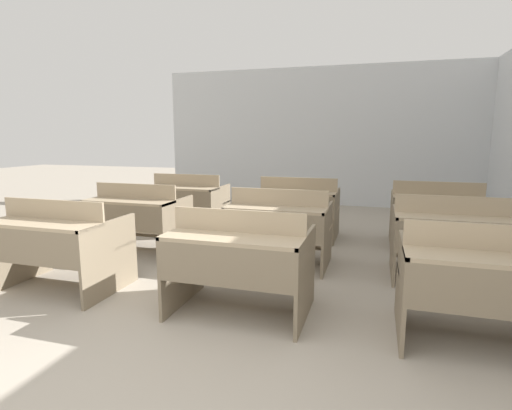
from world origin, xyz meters
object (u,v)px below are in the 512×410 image
Objects in this scene: bench_front_center at (240,260)px; bench_third_left at (187,201)px; bench_third_right at (436,213)px; bench_front_left at (58,243)px; bench_second_right at (451,237)px; wastepaper_bin at (499,226)px; bench_second_center at (279,225)px; bench_third_center at (298,206)px; bench_front_right at (485,283)px; bench_second_left at (138,217)px.

bench_front_center is 3.08m from bench_third_left.
bench_third_left and bench_third_right have the same top height.
bench_front_left and bench_second_right have the same top height.
wastepaper_bin is (0.92, 0.73, -0.26)m from bench_third_right.
bench_second_center is at bearing -36.01° from bench_third_left.
bench_third_left and bench_third_center have the same top height.
bench_third_right is (3.51, 2.55, 0.00)m from bench_front_left.
wastepaper_bin is (0.94, 3.28, -0.26)m from bench_front_right.
bench_second_right and bench_third_left have the same top height.
bench_front_right is 4.30m from bench_third_left.
bench_second_center and bench_third_right have the same top height.
bench_third_left is at bearing 88.78° from bench_second_left.
bench_front_right and bench_second_left have the same top height.
bench_front_left is 1.00× the size of bench_third_left.
wastepaper_bin is at bearing 24.41° from bench_second_left.
bench_third_left is (-3.46, 2.55, 0.00)m from bench_front_right.
bench_front_center is at bearing -89.58° from bench_third_center.
wastepaper_bin is at bearing 15.00° from bench_third_center.
bench_third_left is at bearing -179.90° from bench_third_center.
bench_front_right is 1.28m from bench_second_right.
bench_third_center is at bearing 143.74° from bench_second_right.
bench_second_right is at bearing -91.10° from bench_third_right.
bench_second_center is 1.00× the size of bench_third_right.
bench_third_left is 2.95× the size of wastepaper_bin.
bench_second_right is at bearing 90.27° from bench_front_right.
bench_third_left is at bearing 179.96° from bench_third_right.
bench_second_center is 1.26m from bench_third_center.
bench_front_right is at bearing -90.41° from bench_third_right.
wastepaper_bin is (2.67, 3.27, -0.26)m from bench_front_center.
bench_third_center is (-1.75, 2.56, 0.00)m from bench_front_right.
bench_second_center is (0.01, 1.29, 0.00)m from bench_front_center.
bench_front_center is at bearing -55.98° from bench_third_left.
bench_second_center is (1.76, 1.30, 0.00)m from bench_front_left.
bench_second_left and bench_second_right have the same top height.
bench_second_right is at bearing -36.26° from bench_third_center.
bench_front_right is at bearing 0.01° from bench_front_left.
bench_front_right and bench_third_center have the same top height.
bench_front_left is at bearing -143.47° from wastepaper_bin.
bench_second_right and bench_third_right have the same top height.
bench_front_left is 5.52m from wastepaper_bin.
bench_second_center is 1.72m from bench_second_right.
bench_second_left is at bearing -91.22° from bench_third_left.
bench_front_right and bench_second_center have the same top height.
bench_front_right is at bearing -20.07° from bench_second_left.
bench_front_right is at bearing -105.93° from wastepaper_bin.
bench_front_center is 1.00× the size of bench_front_right.
bench_front_center is 1.00× the size of bench_second_left.
bench_second_left is 4.86m from wastepaper_bin.
bench_front_left and bench_front_center have the same top height.
bench_third_center is (1.74, 2.56, 0.00)m from bench_front_left.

